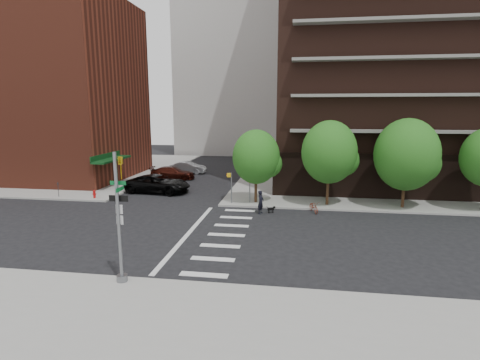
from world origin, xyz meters
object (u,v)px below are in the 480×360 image
Objects in this scene: parked_car_maroon at (173,173)px; dog_walker at (261,202)px; parked_car_black at (158,184)px; parked_car_silver at (188,167)px; scooter at (314,207)px; fire_hydrant at (94,194)px; traffic_signal at (120,228)px.

dog_walker is at bearing -144.66° from parked_car_maroon.
parked_car_black is 12.19m from dog_walker.
parked_car_silver is 22.21m from scooter.
fire_hydrant is 15.62m from parked_car_silver.
scooter is (14.96, -16.41, -0.30)m from parked_car_silver.
traffic_signal is 1.32× the size of parked_car_silver.
parked_car_maroon is (-0.89, 7.06, -0.13)m from parked_car_black.
dog_walker is (10.60, -6.02, 0.04)m from parked_car_black.
scooter is (15.59, -12.08, -0.30)m from parked_car_maroon.
fire_hydrant is 0.12× the size of parked_car_black.
parked_car_black is (-5.42, 18.91, -1.83)m from traffic_signal.
fire_hydrant is at bearing 154.81° from parked_car_maroon.
parked_car_black is 3.45× the size of dog_walker.
scooter is (19.31, -1.41, -0.11)m from fire_hydrant.
traffic_signal reaches higher than parked_car_black.
parked_car_silver is at bearing 114.17° from scooter.
fire_hydrant is at bearing 133.43° from parked_car_black.
parked_car_black is 3.71× the size of scooter.
scooter is 0.93× the size of dog_walker.
fire_hydrant is 15.41m from dog_walker.
scooter is (9.28, 13.89, -2.25)m from traffic_signal.
parked_car_maroon is 1.13× the size of parked_car_silver.
scooter is at bearing 56.23° from traffic_signal.
traffic_signal is 16.85m from scooter.
traffic_signal is at bearing -158.63° from parked_car_black.
parked_car_maroon is at bearing 60.41° from dog_walker.
parked_car_silver is 2.68× the size of scooter.
fire_hydrant is 0.16× the size of parked_car_silver.
dog_walker is at bearing -8.99° from fire_hydrant.
traffic_signal reaches higher than dog_walker.
fire_hydrant is at bearing 157.65° from scooter.
parked_car_black is at bearing -178.79° from parked_car_maroon.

